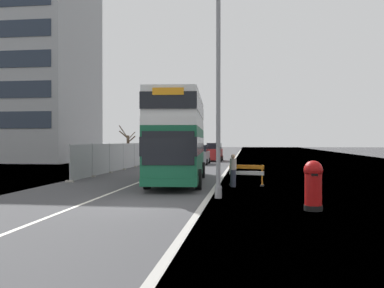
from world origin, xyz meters
name	(u,v)px	position (x,y,z in m)	size (l,w,h in m)	color
ground	(155,206)	(0.57, 0.10, -0.05)	(140.00, 280.00, 0.10)	#424244
double_decker_bus	(179,137)	(0.12, 8.23, 2.57)	(3.35, 10.87, 4.83)	#145638
lamppost_foreground	(218,100)	(2.77, 2.19, 4.03)	(0.29, 0.70, 8.53)	gray
red_pillar_postbox	(313,183)	(6.16, -0.39, 0.93)	(0.64, 0.64, 1.69)	black
roadworks_barrier	(246,173)	(3.91, 7.11, 0.69)	(1.85, 0.84, 1.09)	orange
construction_site_fence	(116,158)	(-6.05, 16.08, 1.05)	(0.44, 17.20, 2.19)	#A8AAAD
car_oncoming_near	(199,155)	(-0.84, 26.72, 0.92)	(1.97, 4.54, 1.94)	gray
car_receding_mid	(214,153)	(0.17, 33.24, 0.99)	(1.90, 4.36, 2.10)	maroon
bare_tree_far_verge_near	(128,143)	(-13.27, 43.73, 2.01)	(2.45, 2.83, 4.60)	#4C3D2D
bare_tree_far_verge_mid	(149,140)	(-11.31, 48.46, 2.42)	(2.53, 2.22, 4.91)	#4C3D2D
pedestrian_at_kerb	(233,170)	(3.23, 6.47, 0.84)	(0.34, 0.34, 1.67)	#2D3342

